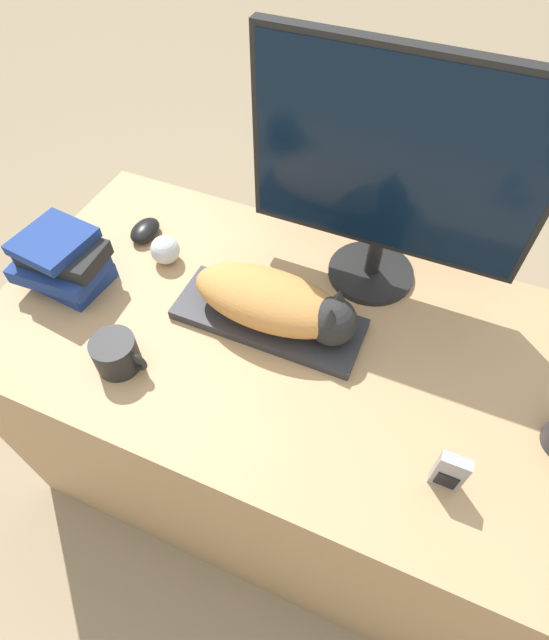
# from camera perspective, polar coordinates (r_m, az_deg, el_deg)

# --- Properties ---
(ground_plane) EXTENTS (12.00, 12.00, 0.00)m
(ground_plane) POSITION_cam_1_polar(r_m,az_deg,el_deg) (1.73, -4.38, -27.22)
(ground_plane) COLOR #998466
(desk) EXTENTS (1.41, 0.76, 0.78)m
(desk) POSITION_cam_1_polar(r_m,az_deg,el_deg) (1.47, 1.30, -10.77)
(desk) COLOR tan
(desk) RESTS_ON ground_plane
(keyboard) EXTENTS (0.44, 0.16, 0.02)m
(keyboard) POSITION_cam_1_polar(r_m,az_deg,el_deg) (1.15, -0.69, 0.14)
(keyboard) COLOR #2D2D33
(keyboard) RESTS_ON desk
(cat) EXTENTS (0.38, 0.16, 0.13)m
(cat) POSITION_cam_1_polar(r_m,az_deg,el_deg) (1.09, 0.55, 1.95)
(cat) COLOR #D18C47
(cat) RESTS_ON keyboard
(monitor) EXTENTS (0.61, 0.21, 0.55)m
(monitor) POSITION_cam_1_polar(r_m,az_deg,el_deg) (1.09, 13.35, 16.34)
(monitor) COLOR black
(monitor) RESTS_ON desk
(computer_mouse) EXTENTS (0.07, 0.10, 0.04)m
(computer_mouse) POSITION_cam_1_polar(r_m,az_deg,el_deg) (1.40, -14.58, 9.88)
(computer_mouse) COLOR black
(computer_mouse) RESTS_ON desk
(coffee_mug) EXTENTS (0.13, 0.10, 0.08)m
(coffee_mug) POSITION_cam_1_polar(r_m,az_deg,el_deg) (1.11, -17.58, -3.72)
(coffee_mug) COLOR black
(coffee_mug) RESTS_ON desk
(baseball) EXTENTS (0.07, 0.07, 0.07)m
(baseball) POSITION_cam_1_polar(r_m,az_deg,el_deg) (1.30, -12.40, 7.84)
(baseball) COLOR silver
(baseball) RESTS_ON desk
(phone) EXTENTS (0.05, 0.02, 0.10)m
(phone) POSITION_cam_1_polar(r_m,az_deg,el_deg) (0.98, 19.38, -16.10)
(phone) COLOR #99999E
(phone) RESTS_ON desk
(book_stack) EXTENTS (0.22, 0.18, 0.15)m
(book_stack) POSITION_cam_1_polar(r_m,az_deg,el_deg) (1.29, -23.00, 6.12)
(book_stack) COLOR navy
(book_stack) RESTS_ON desk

